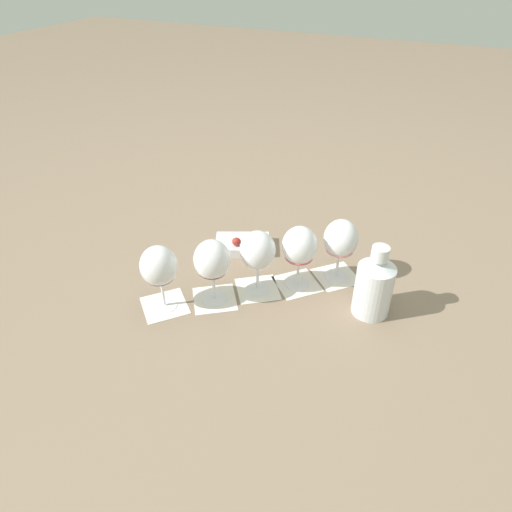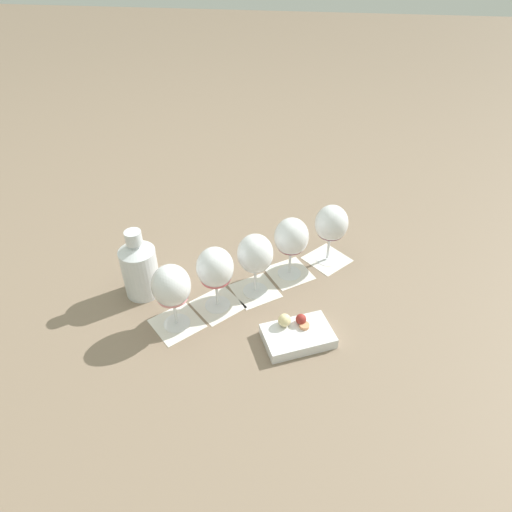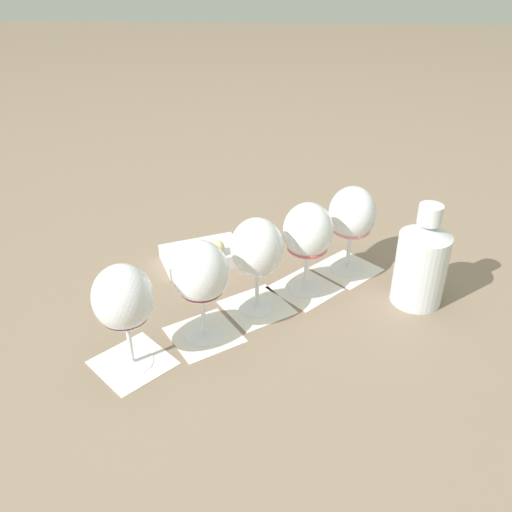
{
  "view_description": "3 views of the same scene",
  "coord_description": "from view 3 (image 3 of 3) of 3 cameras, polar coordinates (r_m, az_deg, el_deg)",
  "views": [
    {
      "loc": [
        -0.42,
        0.92,
        0.84
      ],
      "look_at": [
        0.0,
        -0.0,
        0.12
      ],
      "focal_mm": 32.0,
      "sensor_mm": 36.0,
      "label": 1
    },
    {
      "loc": [
        0.12,
        -0.96,
        0.89
      ],
      "look_at": [
        0.0,
        -0.0,
        0.12
      ],
      "focal_mm": 32.0,
      "sensor_mm": 36.0,
      "label": 2
    },
    {
      "loc": [
        -0.04,
        0.85,
        0.63
      ],
      "look_at": [
        0.0,
        -0.0,
        0.12
      ],
      "focal_mm": 38.0,
      "sensor_mm": 36.0,
      "label": 3
    }
  ],
  "objects": [
    {
      "name": "wine_glass_4",
      "position": [
        0.89,
        -13.77,
        -4.71
      ],
      "size": [
        0.1,
        0.1,
        0.19
      ],
      "color": "white",
      "rests_on": "tasting_card_4"
    },
    {
      "name": "tasting_card_4",
      "position": [
        0.97,
        -12.84,
        -10.87
      ],
      "size": [
        0.17,
        0.17,
        0.0
      ],
      "color": "silver",
      "rests_on": "ground_plane"
    },
    {
      "name": "tasting_card_3",
      "position": [
        1.0,
        -5.45,
        -8.22
      ],
      "size": [
        0.16,
        0.16,
        0.0
      ],
      "color": "silver",
      "rests_on": "ground_plane"
    },
    {
      "name": "ceramic_vase",
      "position": [
        1.09,
        17.04,
        -0.54
      ],
      "size": [
        0.1,
        0.1,
        0.21
      ],
      "color": "silver",
      "rests_on": "ground_plane"
    },
    {
      "name": "ground_plane",
      "position": [
        1.06,
        0.07,
        -5.69
      ],
      "size": [
        8.0,
        8.0,
        0.0
      ],
      "primitive_type": "plane",
      "color": "#7F6B56"
    },
    {
      "name": "wine_glass_0",
      "position": [
        1.14,
        10.07,
        4.14
      ],
      "size": [
        0.1,
        0.1,
        0.19
      ],
      "color": "white",
      "rests_on": "tasting_card_0"
    },
    {
      "name": "wine_glass_1",
      "position": [
        1.06,
        5.48,
        2.32
      ],
      "size": [
        0.1,
        0.1,
        0.19
      ],
      "color": "white",
      "rests_on": "tasting_card_1"
    },
    {
      "name": "tasting_card_0",
      "position": [
        1.2,
        9.53,
        -1.31
      ],
      "size": [
        0.17,
        0.17,
        0.0
      ],
      "color": "silver",
      "rests_on": "ground_plane"
    },
    {
      "name": "wine_glass_3",
      "position": [
        0.93,
        -5.83,
        -2.12
      ],
      "size": [
        0.1,
        0.1,
        0.19
      ],
      "color": "white",
      "rests_on": "tasting_card_3"
    },
    {
      "name": "snack_dish",
      "position": [
        1.21,
        -5.61,
        0.14
      ],
      "size": [
        0.2,
        0.17,
        0.06
      ],
      "color": "silver",
      "rests_on": "ground_plane"
    },
    {
      "name": "tasting_card_1",
      "position": [
        1.12,
        5.16,
        -3.42
      ],
      "size": [
        0.17,
        0.17,
        0.0
      ],
      "color": "silver",
      "rests_on": "ground_plane"
    },
    {
      "name": "tasting_card_2",
      "position": [
        1.07,
        0.28,
        -5.39
      ],
      "size": [
        0.16,
        0.16,
        0.0
      ],
      "color": "silver",
      "rests_on": "ground_plane"
    },
    {
      "name": "wine_glass_2",
      "position": [
        1.0,
        0.3,
        0.51
      ],
      "size": [
        0.1,
        0.1,
        0.19
      ],
      "color": "white",
      "rests_on": "tasting_card_2"
    }
  ]
}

